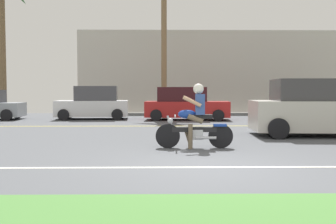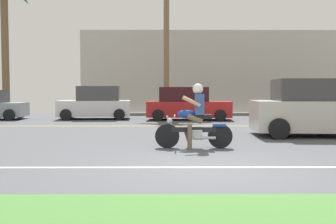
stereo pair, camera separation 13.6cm
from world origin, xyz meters
The scene contains 9 objects.
ground centered at (0.00, 3.00, -0.02)m, with size 56.00×30.00×0.04m, color #4C4F54.
lane_line_near centered at (0.00, -0.04, 0.00)m, with size 50.40×0.12×0.01m, color silver.
lane_line_far centered at (0.00, 8.73, 0.00)m, with size 50.40×0.12×0.01m, color yellow.
motorcyclist centered at (-0.10, 2.50, 0.70)m, with size 1.98×0.65×1.65m.
suv_nearby centered at (4.25, 5.18, 0.90)m, with size 4.62×2.33×1.84m.
parked_car_1 centered at (-4.43, 12.78, 0.78)m, with size 3.73×2.14×1.69m.
parked_car_2 centered at (0.27, 12.17, 0.76)m, with size 4.26×2.06×1.64m.
parked_car_3 centered at (6.61, 13.28, 0.67)m, with size 3.98×1.80×1.42m.
building_far centered at (2.21, 21.00, 2.75)m, with size 17.51×4.00×5.49m, color #BCB7AD.
Camera 2 is at (-0.83, -7.55, 1.48)m, focal length 42.29 mm.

